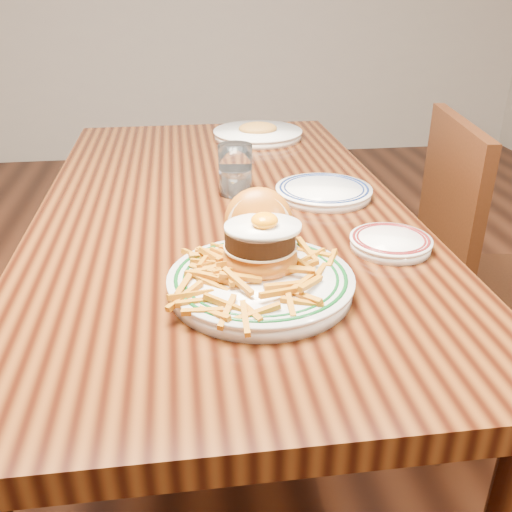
{
  "coord_description": "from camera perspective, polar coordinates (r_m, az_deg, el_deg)",
  "views": [
    {
      "loc": [
        -0.09,
        -1.28,
        1.24
      ],
      "look_at": [
        0.02,
        -0.43,
        0.81
      ],
      "focal_mm": 40.0,
      "sensor_mm": 36.0,
      "label": 1
    }
  ],
  "objects": [
    {
      "name": "main_plate",
      "position": [
        0.97,
        0.45,
        -0.89
      ],
      "size": [
        0.32,
        0.33,
        0.15
      ],
      "rotation": [
        0.0,
        0.0,
        -0.11
      ],
      "color": "white",
      "rests_on": "table"
    },
    {
      "name": "floor",
      "position": [
        1.78,
        -2.77,
        -17.79
      ],
      "size": [
        6.0,
        6.0,
        0.0
      ],
      "primitive_type": "plane",
      "color": "black",
      "rests_on": "ground"
    },
    {
      "name": "far_plate",
      "position": [
        1.93,
        0.18,
        12.18
      ],
      "size": [
        0.29,
        0.29,
        0.05
      ],
      "rotation": [
        0.0,
        0.0,
        0.03
      ],
      "color": "white",
      "rests_on": "table"
    },
    {
      "name": "chair_right",
      "position": [
        1.68,
        21.74,
        -1.96
      ],
      "size": [
        0.49,
        0.49,
        0.92
      ],
      "rotation": [
        0.0,
        0.0,
        2.99
      ],
      "color": "#381A0B",
      "rests_on": "floor"
    },
    {
      "name": "table",
      "position": [
        1.4,
        -3.35,
        2.05
      ],
      "size": [
        0.85,
        1.6,
        0.75
      ],
      "color": "black",
      "rests_on": "floor"
    },
    {
      "name": "water_glass",
      "position": [
        1.4,
        -2.07,
        8.33
      ],
      "size": [
        0.08,
        0.08,
        0.12
      ],
      "color": "white",
      "rests_on": "table"
    },
    {
      "name": "side_plate",
      "position": [
        1.16,
        13.32,
        1.4
      ],
      "size": [
        0.16,
        0.16,
        0.02
      ],
      "rotation": [
        0.0,
        0.0,
        0.31
      ],
      "color": "white",
      "rests_on": "table"
    },
    {
      "name": "rear_plate",
      "position": [
        1.41,
        6.79,
        6.48
      ],
      "size": [
        0.23,
        0.23,
        0.03
      ],
      "rotation": [
        0.0,
        0.0,
        0.22
      ],
      "color": "white",
      "rests_on": "table"
    }
  ]
}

